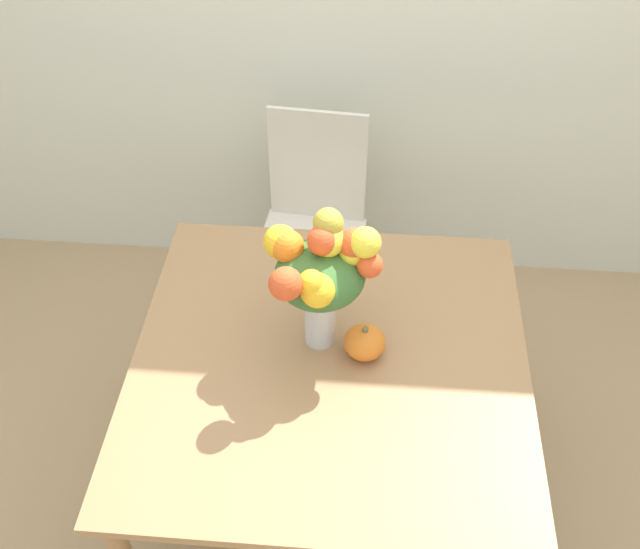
# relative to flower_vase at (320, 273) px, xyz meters

# --- Properties ---
(ground_plane) EXTENTS (12.00, 12.00, 0.00)m
(ground_plane) POSITION_rel_flower_vase_xyz_m (0.04, -0.08, -1.05)
(ground_plane) COLOR tan
(dining_table) EXTENTS (1.18, 1.19, 0.76)m
(dining_table) POSITION_rel_flower_vase_xyz_m (0.04, -0.08, -0.37)
(dining_table) COLOR #9E754C
(dining_table) RESTS_ON ground_plane
(flower_vase) EXTENTS (0.34, 0.30, 0.47)m
(flower_vase) POSITION_rel_flower_vase_xyz_m (0.00, 0.00, 0.00)
(flower_vase) COLOR silver
(flower_vase) RESTS_ON dining_table
(pumpkin) EXTENTS (0.13, 0.13, 0.11)m
(pumpkin) POSITION_rel_flower_vase_xyz_m (0.14, -0.04, -0.23)
(pumpkin) COLOR orange
(pumpkin) RESTS_ON dining_table
(dining_chair_near_window) EXTENTS (0.45, 0.45, 0.97)m
(dining_chair_near_window) POSITION_rel_flower_vase_xyz_m (-0.10, 0.85, -0.55)
(dining_chair_near_window) COLOR silver
(dining_chair_near_window) RESTS_ON ground_plane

